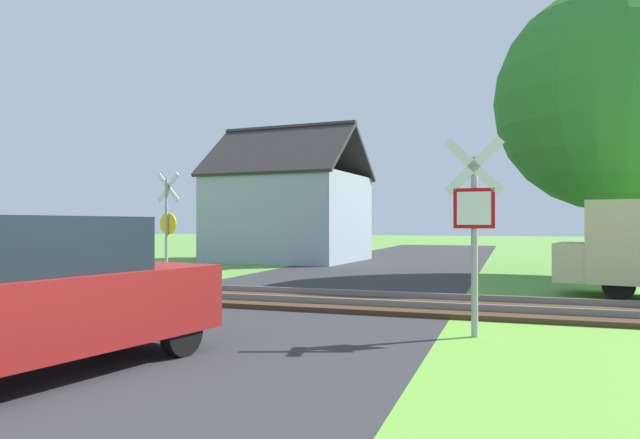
{
  "coord_description": "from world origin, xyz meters",
  "views": [
    {
      "loc": [
        4.71,
        -4.56,
        1.69
      ],
      "look_at": [
        0.5,
        8.03,
        1.8
      ],
      "focal_mm": 32.0,
      "sensor_mm": 36.0,
      "label": 1
    }
  ],
  "objects_px": {
    "crossing_sign_far": "(167,220)",
    "tree_right": "(610,99)",
    "stop_sign_near": "(474,221)",
    "house": "(289,214)",
    "parked_car": "(47,295)"
  },
  "relations": [
    {
      "from": "stop_sign_near",
      "to": "parked_car",
      "type": "bearing_deg",
      "value": 40.9
    },
    {
      "from": "tree_right",
      "to": "parked_car",
      "type": "xyz_separation_m",
      "value": [
        -7.97,
        -14.72,
        -4.75
      ]
    },
    {
      "from": "tree_right",
      "to": "parked_car",
      "type": "distance_m",
      "value": 17.4
    },
    {
      "from": "house",
      "to": "tree_right",
      "type": "distance_m",
      "value": 14.03
    },
    {
      "from": "stop_sign_near",
      "to": "house",
      "type": "bearing_deg",
      "value": -58.11
    },
    {
      "from": "stop_sign_near",
      "to": "parked_car",
      "type": "distance_m",
      "value": 5.84
    },
    {
      "from": "stop_sign_near",
      "to": "crossing_sign_far",
      "type": "xyz_separation_m",
      "value": [
        -8.98,
        5.54,
        0.08
      ]
    },
    {
      "from": "crossing_sign_far",
      "to": "tree_right",
      "type": "xyz_separation_m",
      "value": [
        12.49,
        5.52,
        3.83
      ]
    },
    {
      "from": "tree_right",
      "to": "parked_car",
      "type": "relative_size",
      "value": 2.16
    },
    {
      "from": "tree_right",
      "to": "crossing_sign_far",
      "type": "bearing_deg",
      "value": -156.15
    },
    {
      "from": "stop_sign_near",
      "to": "tree_right",
      "type": "relative_size",
      "value": 0.33
    },
    {
      "from": "stop_sign_near",
      "to": "house",
      "type": "distance_m",
      "value": 18.29
    },
    {
      "from": "stop_sign_near",
      "to": "tree_right",
      "type": "distance_m",
      "value": 12.25
    },
    {
      "from": "stop_sign_near",
      "to": "tree_right",
      "type": "bearing_deg",
      "value": -106.05
    },
    {
      "from": "stop_sign_near",
      "to": "parked_car",
      "type": "relative_size",
      "value": 0.7
    }
  ]
}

